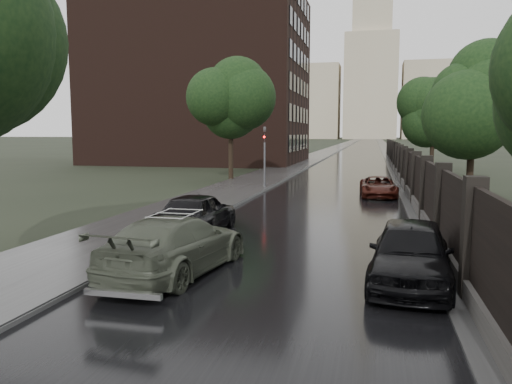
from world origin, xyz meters
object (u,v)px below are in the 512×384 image
traffic_light (265,152)px  tree_left_far (231,111)px  volga_sedan (176,244)px  tree_right_b (473,107)px  tree_right_c (433,117)px  car_right_near (411,253)px  hatchback_left (197,213)px  car_right_far (378,187)px

traffic_light → tree_left_far: bearing=126.5°
traffic_light → volga_sedan: 19.66m
volga_sedan → tree_right_b: bearing=-114.0°
tree_right_c → car_right_near: size_ratio=1.53×
tree_left_far → volga_sedan: 25.53m
tree_right_b → traffic_light: (-11.80, 2.99, -2.55)m
car_right_near → tree_right_b: bearing=80.5°
tree_left_far → tree_right_b: 17.45m
tree_right_b → tree_left_far: bearing=152.7°
tree_left_far → volga_sedan: (5.59, -24.50, -4.49)m
hatchback_left → car_right_far: bearing=-115.8°
traffic_light → volga_sedan: bearing=-84.5°
tree_right_b → car_right_far: bearing=173.1°
tree_left_far → tree_right_c: (15.50, 10.00, -0.29)m
tree_right_c → tree_right_b: bearing=-90.0°
tree_right_c → hatchback_left: bearing=-110.5°
tree_left_far → tree_right_b: size_ratio=1.05×
traffic_light → car_right_far: (7.11, -2.42, -1.82)m
tree_right_b → traffic_light: 12.44m
traffic_light → car_right_near: traffic_light is taller
tree_right_b → hatchback_left: (-11.10, -11.64, -4.18)m
tree_right_b → traffic_light: tree_right_b is taller
tree_left_far → tree_right_b: (15.50, -8.00, -0.29)m
tree_right_b → hatchback_left: size_ratio=1.56×
tree_left_far → car_right_near: bearing=-64.7°
hatchback_left → tree_right_c: bearing=-108.6°
tree_right_c → car_right_near: (-4.10, -34.14, -4.17)m
tree_right_b → car_right_far: 6.44m
tree_right_c → traffic_light: size_ratio=1.75×
car_right_near → car_right_far: size_ratio=1.09×
traffic_light → car_right_far: size_ratio=0.95×
tree_left_far → car_right_far: (10.81, -7.43, -4.66)m
tree_left_far → car_right_far: bearing=-34.5°
volga_sedan → car_right_far: (5.22, 17.07, -0.17)m
tree_left_far → traffic_light: 6.84m
volga_sedan → car_right_far: size_ratio=1.24×
volga_sedan → car_right_near: (5.81, 0.36, 0.02)m
tree_right_b → car_right_near: (-4.10, -16.14, -4.17)m
tree_right_c → car_right_near: bearing=-96.8°
tree_right_b → car_right_far: size_ratio=1.67×
car_right_near → car_right_far: bearing=96.8°
tree_left_far → traffic_light: tree_left_far is taller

